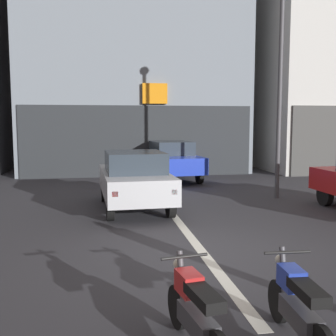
% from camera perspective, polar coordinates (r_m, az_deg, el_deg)
% --- Properties ---
extents(ground_plane, '(120.00, 120.00, 0.00)m').
position_cam_1_polar(ground_plane, '(7.91, 4.88, -11.70)').
color(ground_plane, '#333338').
extents(lane_centre_line, '(0.20, 18.00, 0.01)m').
position_cam_1_polar(lane_centre_line, '(13.64, -1.33, -3.96)').
color(lane_centre_line, silver).
rests_on(lane_centre_line, ground).
extents(car_silver_crossing_near, '(1.94, 4.18, 1.64)m').
position_cam_1_polar(car_silver_crossing_near, '(11.58, -4.71, -1.42)').
color(car_silver_crossing_near, black).
rests_on(car_silver_crossing_near, ground).
extents(car_blue_down_street, '(2.15, 4.25, 1.64)m').
position_cam_1_polar(car_blue_down_street, '(17.46, 0.57, 1.24)').
color(car_blue_down_street, black).
rests_on(car_blue_down_street, ground).
extents(street_lamp, '(0.36, 0.36, 6.59)m').
position_cam_1_polar(street_lamp, '(13.72, 15.37, 12.74)').
color(street_lamp, '#47474C').
rests_on(street_lamp, ground).
extents(motorcycle_red_row_leftmost, '(0.55, 1.66, 0.98)m').
position_cam_1_polar(motorcycle_red_row_leftmost, '(4.60, 3.83, -19.33)').
color(motorcycle_red_row_leftmost, black).
rests_on(motorcycle_red_row_leftmost, ground).
extents(motorcycle_blue_row_left_mid, '(0.55, 1.67, 0.98)m').
position_cam_1_polar(motorcycle_blue_row_left_mid, '(4.93, 17.64, -17.84)').
color(motorcycle_blue_row_left_mid, black).
rests_on(motorcycle_blue_row_left_mid, ground).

